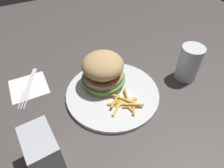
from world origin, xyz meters
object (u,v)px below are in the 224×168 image
sandwich (103,70)px  fries_pile (124,103)px  napkin_dispenser (43,151)px  drink_glass (188,65)px  fork (28,86)px  napkin (29,87)px  plate (112,93)px

sandwich → fries_pile: size_ratio=1.31×
napkin_dispenser → sandwich: bearing=122.9°
sandwich → drink_glass: 0.27m
fork → napkin: bearing=-114.2°
fork → fries_pile: bearing=139.3°
fork → napkin_dispenser: size_ratio=1.56×
plate → drink_glass: bearing=171.8°
plate → napkin: (0.22, -0.14, -0.01)m
fork → plate: bearing=147.8°
napkin → plate: bearing=147.4°
plate → fork: (0.22, -0.14, -0.00)m
fries_pile → drink_glass: 0.24m
fries_pile → fork: fries_pile is taller
napkin → drink_glass: 0.50m
drink_glass → fries_pile: bearing=5.6°
drink_glass → napkin_dispenser: 0.48m
sandwich → fries_pile: bearing=99.7°
fries_pile → fork: size_ratio=0.61×
fork → drink_glass: 0.50m
napkin → fork: fork is taller
drink_glass → sandwich: bearing=-17.2°
plate → fries_pile: size_ratio=2.73×
plate → sandwich: 0.07m
sandwich → napkin: bearing=-24.7°
drink_glass → napkin_dispenser: (0.47, 0.09, 0.00)m
plate → fork: plate is taller
fries_pile → drink_glass: size_ratio=0.88×
plate → fries_pile: bearing=99.3°
fries_pile → fork: bearing=-40.7°
plate → fries_pile: (-0.01, 0.06, 0.01)m
fries_pile → napkin_dispenser: bearing=16.0°
sandwich → drink_glass: bearing=162.8°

